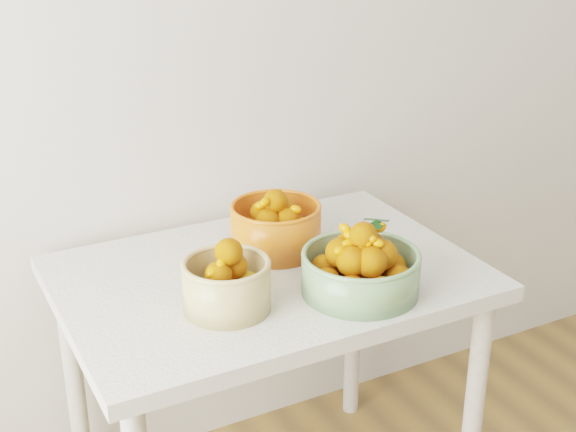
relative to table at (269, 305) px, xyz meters
name	(u,v)px	position (x,y,z in m)	size (l,w,h in m)	color
table	(269,305)	(0.00, 0.00, 0.00)	(1.00, 0.70, 0.75)	silver
bowl_cream	(227,283)	(-0.16, -0.12, 0.16)	(0.22, 0.22, 0.17)	tan
bowl_green	(360,268)	(0.14, -0.19, 0.16)	(0.31, 0.31, 0.18)	#739B6A
bowl_orange	(275,226)	(0.07, 0.10, 0.16)	(0.27, 0.27, 0.17)	orange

